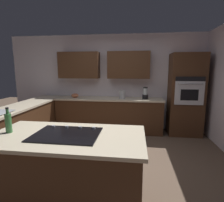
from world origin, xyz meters
The scene contains 14 objects.
ground_plane centered at (0.00, 0.00, 0.00)m, with size 14.00×14.00×0.00m, color brown.
wall_back centered at (0.07, -2.04, 1.42)m, with size 6.00×0.44×2.60m.
lower_cabinets_back centered at (0.10, -1.72, 0.43)m, with size 2.80×0.60×0.86m, color #472B19.
countertop_back centered at (0.10, -1.72, 0.88)m, with size 2.84×0.64×0.04m, color beige.
lower_cabinets_side centered at (1.82, -0.55, 0.43)m, with size 0.60×2.90×0.86m, color #472B19.
countertop_side centered at (1.82, -0.55, 0.88)m, with size 0.64×2.94×0.04m, color beige.
island_base centered at (0.19, 1.06, 0.43)m, with size 1.73×0.86×0.86m, color #472B19.
island_top centered at (0.19, 1.06, 0.88)m, with size 1.81×0.94×0.04m, color beige.
wall_oven centered at (-1.85, -1.72, 1.03)m, with size 0.80×0.66×2.05m.
cooktop centered at (0.19, 1.06, 0.91)m, with size 0.76×0.56×0.03m.
blender centered at (-0.85, -1.74, 1.03)m, with size 0.15×0.15×0.31m.
mixing_bowl centered at (1.05, -1.74, 0.95)m, with size 0.20×0.20×0.11m, color #CC724C.
kettle centered at (-0.25, -1.74, 1.00)m, with size 0.17×0.17×0.21m, color #B7BABF.
oil_bottle centered at (0.91, 1.08, 1.03)m, with size 0.07×0.07×0.31m.
Camera 1 is at (-0.59, 2.98, 1.65)m, focal length 28.85 mm.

